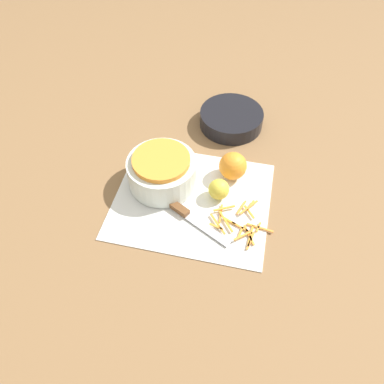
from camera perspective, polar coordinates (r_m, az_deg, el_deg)
ground_plane at (r=1.01m, az=0.00°, el=-1.30°), size 4.00×4.00×0.00m
cutting_board at (r=1.00m, az=0.00°, el=-1.19°), size 0.41×0.35×0.01m
bowl_speckled at (r=1.01m, az=-4.59°, el=3.26°), size 0.19×0.19×0.09m
bowl_dark at (r=1.21m, az=6.00°, el=11.06°), size 0.20×0.20×0.05m
knife at (r=0.97m, az=-1.72°, el=-2.76°), size 0.21×0.13×0.02m
orange_left at (r=1.03m, az=6.25°, el=3.97°), size 0.08×0.08×0.08m
lemon at (r=0.99m, az=4.11°, el=0.42°), size 0.06×0.06×0.06m
peel_pile at (r=0.96m, az=7.25°, el=-4.65°), size 0.16×0.15×0.01m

